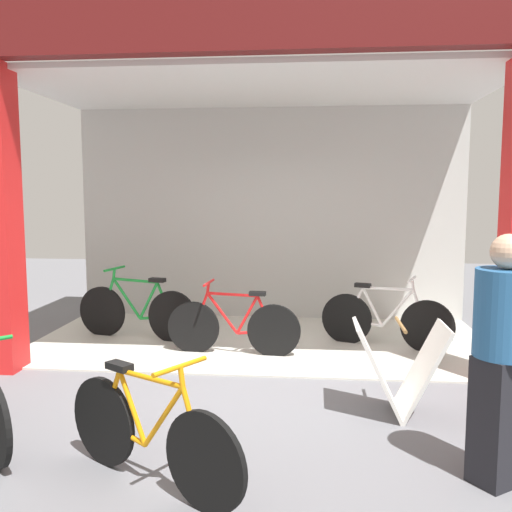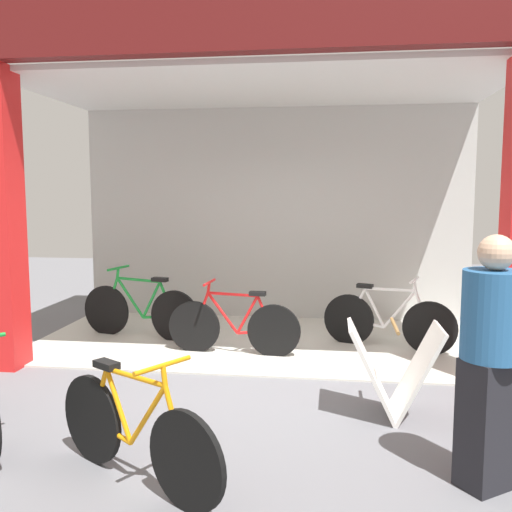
# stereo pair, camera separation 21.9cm
# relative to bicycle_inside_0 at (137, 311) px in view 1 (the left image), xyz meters

# --- Properties ---
(ground_plane) EXTENTS (19.12, 19.12, 0.00)m
(ground_plane) POSITION_rel_bicycle_inside_0_xyz_m (1.56, -1.30, -0.36)
(ground_plane) COLOR slate
(ground_plane) RESTS_ON ground
(shop_facade) EXTENTS (5.76, 3.04, 3.79)m
(shop_facade) POSITION_rel_bicycle_inside_0_xyz_m (1.56, 0.17, 1.68)
(shop_facade) COLOR beige
(shop_facade) RESTS_ON ground
(bicycle_inside_0) EXTENTS (1.62, 0.50, 0.91)m
(bicycle_inside_0) POSITION_rel_bicycle_inside_0_xyz_m (0.00, 0.00, 0.00)
(bicycle_inside_0) COLOR black
(bicycle_inside_0) RESTS_ON ground
(bicycle_inside_1) EXTENTS (1.50, 0.58, 0.87)m
(bicycle_inside_1) POSITION_rel_bicycle_inside_0_xyz_m (3.06, -0.09, -0.02)
(bicycle_inside_1) COLOR black
(bicycle_inside_1) RESTS_ON ground
(bicycle_inside_2) EXTENTS (1.54, 0.42, 0.85)m
(bicycle_inside_2) POSITION_rel_bicycle_inside_0_xyz_m (1.30, -0.56, -0.02)
(bicycle_inside_2) COLOR black
(bicycle_inside_2) RESTS_ON ground
(bicycle_parked_1) EXTENTS (1.33, 0.86, 0.85)m
(bicycle_parked_1) POSITION_rel_bicycle_inside_0_xyz_m (1.16, -3.43, -0.02)
(bicycle_parked_1) COLOR black
(bicycle_parked_1) RESTS_ON ground
(sandwich_board_sign) EXTENTS (0.76, 0.52, 0.78)m
(sandwich_board_sign) POSITION_rel_bicycle_inside_0_xyz_m (2.91, -2.11, 0.03)
(sandwich_board_sign) COLOR silver
(sandwich_board_sign) RESTS_ON ground
(pedestrian_1) EXTENTS (0.53, 0.53, 1.59)m
(pedestrian_1) POSITION_rel_bicycle_inside_0_xyz_m (3.37, -3.17, 0.47)
(pedestrian_1) COLOR black
(pedestrian_1) RESTS_ON ground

